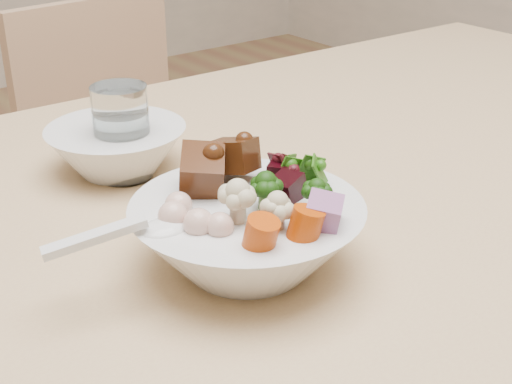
% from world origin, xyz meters
% --- Properties ---
extents(dining_table, '(1.62, 0.94, 0.75)m').
position_xyz_m(dining_table, '(0.01, -0.00, 0.67)').
color(dining_table, tan).
rests_on(dining_table, ground).
extents(chair_far, '(0.43, 0.43, 0.83)m').
position_xyz_m(chair_far, '(0.11, 0.70, 0.47)').
color(chair_far, tan).
rests_on(chair_far, ground).
extents(food_bowl, '(0.22, 0.22, 0.12)m').
position_xyz_m(food_bowl, '(-0.19, -0.11, 0.79)').
color(food_bowl, silver).
rests_on(food_bowl, dining_table).
extents(soup_spoon, '(0.13, 0.06, 0.02)m').
position_xyz_m(soup_spoon, '(-0.29, -0.10, 0.81)').
color(soup_spoon, silver).
rests_on(soup_spoon, food_bowl).
extents(water_glass, '(0.07, 0.07, 0.11)m').
position_xyz_m(water_glass, '(-0.18, 0.14, 0.80)').
color(water_glass, silver).
rests_on(water_glass, dining_table).
extents(side_bowl, '(0.17, 0.17, 0.06)m').
position_xyz_m(side_bowl, '(-0.18, 0.16, 0.78)').
color(side_bowl, silver).
rests_on(side_bowl, dining_table).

